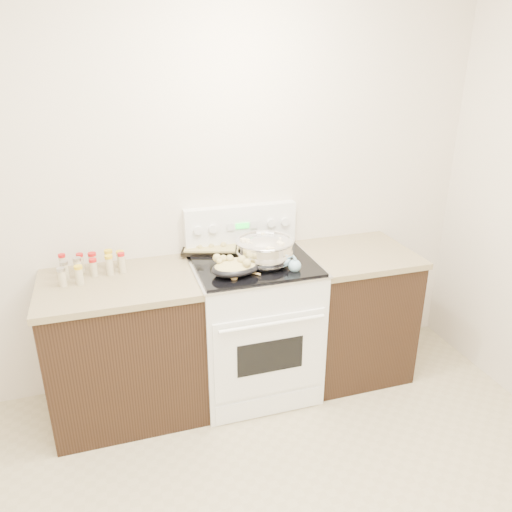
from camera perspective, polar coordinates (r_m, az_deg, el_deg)
name	(u,v)px	position (r m, az deg, el deg)	size (l,w,h in m)	color
room_shell	(280,219)	(1.51, 2.78, 4.26)	(4.10, 3.60, 2.75)	beige
counter_left	(126,347)	(3.26, -14.63, -10.07)	(0.93, 0.67, 0.92)	black
counter_right	(352,311)	(3.62, 10.88, -6.24)	(0.73, 0.67, 0.92)	black
kitchen_range	(254,324)	(3.35, -0.28, -7.76)	(0.78, 0.73, 1.22)	white
mixing_bowl	(265,252)	(3.07, 1.00, 0.49)	(0.38, 0.38, 0.21)	silver
roasting_pan	(236,266)	(2.95, -2.27, -1.16)	(0.36, 0.28, 0.12)	black
baking_sheet	(211,247)	(3.34, -5.13, 1.07)	(0.43, 0.36, 0.06)	black
wooden_spoon	(237,275)	(2.93, -2.14, -2.17)	(0.19, 0.19, 0.04)	tan
blue_ladle	(294,265)	(3.02, 4.40, -0.98)	(0.10, 0.27, 0.10)	#86B3C8
spice_jars	(90,266)	(3.14, -18.41, -1.07)	(0.38, 0.23, 0.13)	#BFB28C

